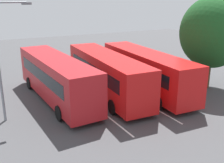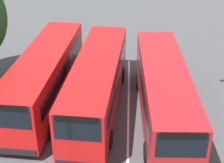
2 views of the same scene
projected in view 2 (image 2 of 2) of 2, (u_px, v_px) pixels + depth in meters
ground_plane at (100, 108)px, 20.69m from camera, size 67.55×67.55×0.00m
bus_far_left at (45, 76)px, 20.58m from camera, size 11.24×2.85×3.23m
bus_center_left at (97, 83)px, 19.80m from camera, size 11.25×2.86×3.23m
bus_center_right at (164, 92)px, 18.87m from camera, size 11.28×3.06×3.23m
lane_stripe_outer_left at (71, 107)px, 20.80m from camera, size 13.61×0.48×0.01m
lane_stripe_inner_left at (128, 109)px, 20.57m from camera, size 13.61×0.48×0.01m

